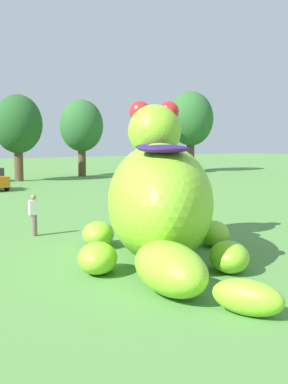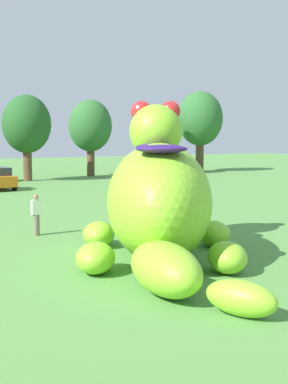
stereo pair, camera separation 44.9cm
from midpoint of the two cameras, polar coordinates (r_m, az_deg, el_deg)
The scene contains 8 objects.
ground_plane at distance 17.98m, azimuth 0.53°, elevation -6.91°, with size 160.00×160.00×0.00m, color #568E42.
giant_inflatable_creature at distance 17.08m, azimuth 2.47°, elevation -0.83°, with size 7.25×10.69×5.44m.
tree_centre at distance 48.41m, azimuth -12.59°, elevation 7.28°, with size 4.42×4.42×7.84m.
tree_centre_right at distance 53.16m, azimuth -5.72°, elevation 7.26°, with size 4.40×4.40×7.80m.
tree_mid_right at distance 56.21m, azimuth 1.87°, elevation 6.98°, with size 4.19×4.19×7.44m.
tree_right at distance 60.45m, azimuth 6.44°, elevation 8.01°, with size 5.21×5.21×9.26m.
spectator_near_inflatable at distance 21.62m, azimuth -11.25°, elevation -2.51°, with size 0.38×0.26×1.71m.
spectator_mid_field at distance 26.58m, azimuth 0.21°, elevation -0.78°, with size 0.38×0.26×1.71m.
Camera 2 is at (-8.62, -15.25, 4.07)m, focal length 48.21 mm.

